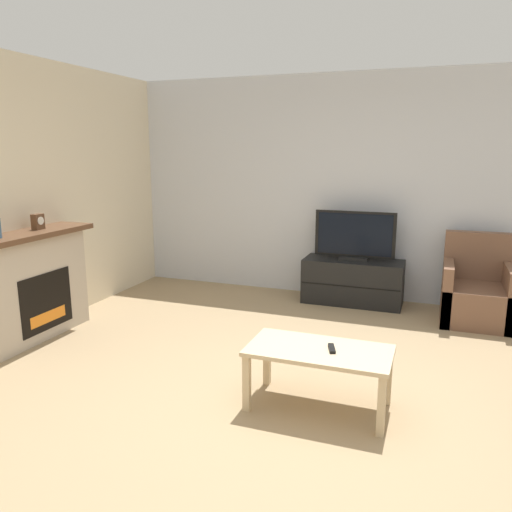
{
  "coord_description": "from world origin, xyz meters",
  "views": [
    {
      "loc": [
        0.8,
        -3.21,
        1.82
      ],
      "look_at": [
        -0.75,
        1.01,
        0.85
      ],
      "focal_mm": 35.0,
      "sensor_mm": 36.0,
      "label": 1
    }
  ],
  "objects_px": {
    "mantel_clock": "(38,222)",
    "armchair": "(476,294)",
    "tv_stand": "(353,282)",
    "coffee_table": "(319,357)",
    "fireplace": "(32,284)",
    "remote": "(332,348)",
    "tv": "(355,237)"
  },
  "relations": [
    {
      "from": "mantel_clock",
      "to": "coffee_table",
      "type": "xyz_separation_m",
      "value": [
        2.9,
        -0.51,
        -0.75
      ]
    },
    {
      "from": "tv_stand",
      "to": "armchair",
      "type": "distance_m",
      "value": 1.36
    },
    {
      "from": "fireplace",
      "to": "remote",
      "type": "relative_size",
      "value": 8.42
    },
    {
      "from": "fireplace",
      "to": "mantel_clock",
      "type": "distance_m",
      "value": 0.61
    },
    {
      "from": "remote",
      "to": "coffee_table",
      "type": "bearing_deg",
      "value": 168.28
    },
    {
      "from": "mantel_clock",
      "to": "remote",
      "type": "distance_m",
      "value": 3.1
    },
    {
      "from": "mantel_clock",
      "to": "remote",
      "type": "relative_size",
      "value": 0.97
    },
    {
      "from": "tv_stand",
      "to": "coffee_table",
      "type": "bearing_deg",
      "value": -85.88
    },
    {
      "from": "tv_stand",
      "to": "coffee_table",
      "type": "xyz_separation_m",
      "value": [
        0.19,
        -2.58,
        0.12
      ]
    },
    {
      "from": "fireplace",
      "to": "tv_stand",
      "type": "xyz_separation_m",
      "value": [
        2.73,
        2.19,
        -0.27
      ]
    },
    {
      "from": "tv_stand",
      "to": "armchair",
      "type": "bearing_deg",
      "value": -7.58
    },
    {
      "from": "tv_stand",
      "to": "remote",
      "type": "xyz_separation_m",
      "value": [
        0.27,
        -2.57,
        0.19
      ]
    },
    {
      "from": "coffee_table",
      "to": "remote",
      "type": "distance_m",
      "value": 0.11
    },
    {
      "from": "mantel_clock",
      "to": "remote",
      "type": "xyz_separation_m",
      "value": [
        2.98,
        -0.5,
        -0.67
      ]
    },
    {
      "from": "coffee_table",
      "to": "tv_stand",
      "type": "bearing_deg",
      "value": 94.12
    },
    {
      "from": "tv",
      "to": "coffee_table",
      "type": "xyz_separation_m",
      "value": [
        0.19,
        -2.57,
        -0.41
      ]
    },
    {
      "from": "fireplace",
      "to": "tv_stand",
      "type": "distance_m",
      "value": 3.51
    },
    {
      "from": "fireplace",
      "to": "tv_stand",
      "type": "height_order",
      "value": "fireplace"
    },
    {
      "from": "tv",
      "to": "armchair",
      "type": "relative_size",
      "value": 1.01
    },
    {
      "from": "mantel_clock",
      "to": "armchair",
      "type": "relative_size",
      "value": 0.16
    },
    {
      "from": "mantel_clock",
      "to": "remote",
      "type": "bearing_deg",
      "value": -9.57
    },
    {
      "from": "remote",
      "to": "tv_stand",
      "type": "bearing_deg",
      "value": 78.33
    },
    {
      "from": "tv",
      "to": "armchair",
      "type": "height_order",
      "value": "tv"
    },
    {
      "from": "tv_stand",
      "to": "coffee_table",
      "type": "relative_size",
      "value": 1.16
    },
    {
      "from": "tv_stand",
      "to": "fireplace",
      "type": "bearing_deg",
      "value": -141.2
    },
    {
      "from": "tv_stand",
      "to": "remote",
      "type": "distance_m",
      "value": 2.59
    },
    {
      "from": "tv_stand",
      "to": "tv",
      "type": "height_order",
      "value": "tv"
    },
    {
      "from": "tv_stand",
      "to": "armchair",
      "type": "xyz_separation_m",
      "value": [
        1.35,
        -0.18,
        0.03
      ]
    },
    {
      "from": "mantel_clock",
      "to": "tv",
      "type": "bearing_deg",
      "value": 37.25
    },
    {
      "from": "armchair",
      "to": "coffee_table",
      "type": "xyz_separation_m",
      "value": [
        -1.16,
        -2.4,
        0.09
      ]
    },
    {
      "from": "armchair",
      "to": "coffee_table",
      "type": "bearing_deg",
      "value": -115.83
    },
    {
      "from": "tv",
      "to": "coffee_table",
      "type": "bearing_deg",
      "value": -85.88
    }
  ]
}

